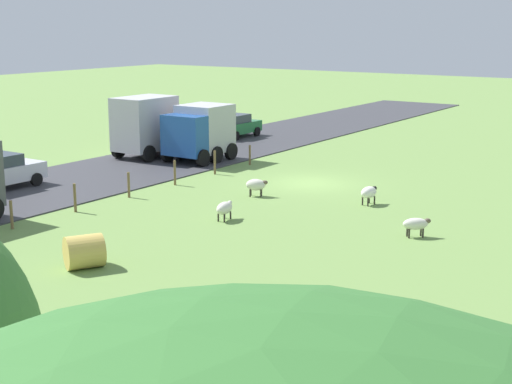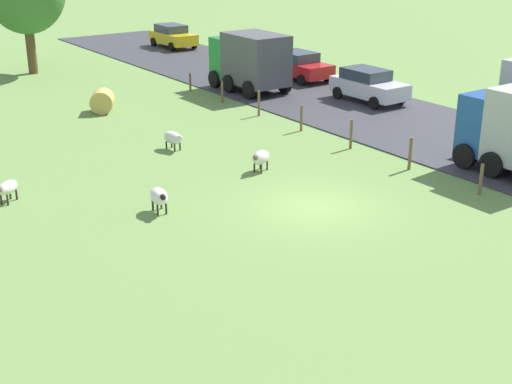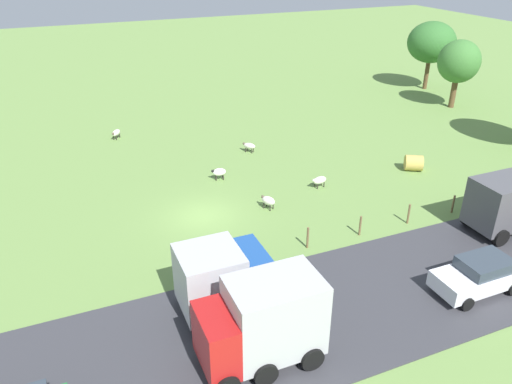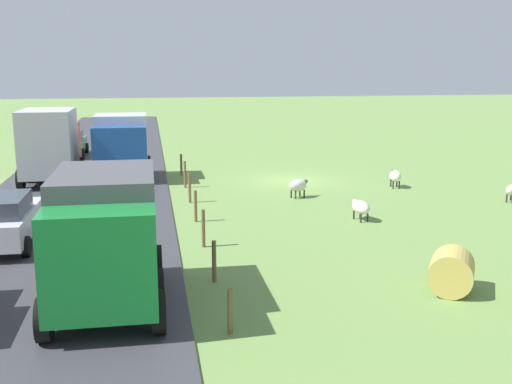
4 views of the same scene
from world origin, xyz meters
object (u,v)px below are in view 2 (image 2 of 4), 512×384
object	(u,v)px
sheep_3	(261,158)
truck_0	(250,60)
car_0	(299,65)
hay_bale_0	(102,101)
sheep_4	(159,196)
sheep_0	(173,138)
car_3	(368,85)
car_2	(173,36)
sheep_2	(7,188)

from	to	relation	value
sheep_3	truck_0	distance (m)	13.73
sheep_3	car_0	size ratio (longest dim) A/B	0.25
hay_bale_0	sheep_4	bearing A→B (deg)	-106.39
hay_bale_0	truck_0	world-z (taller)	truck_0
hay_bale_0	sheep_0	bearing A→B (deg)	-91.48
sheep_3	hay_bale_0	bearing A→B (deg)	95.61
car_0	car_3	world-z (taller)	car_3
hay_bale_0	car_0	bearing A→B (deg)	1.52
sheep_3	car_0	world-z (taller)	car_0
sheep_3	hay_bale_0	world-z (taller)	hay_bale_0
hay_bale_0	car_3	bearing A→B (deg)	-26.49
car_2	car_3	xyz separation A→B (m)	(-0.04, -21.09, 0.01)
hay_bale_0	car_2	size ratio (longest dim) A/B	0.28
sheep_4	truck_0	bearing A→B (deg)	45.64
sheep_3	hay_bale_0	size ratio (longest dim) A/B	0.88
sheep_4	sheep_3	bearing A→B (deg)	15.65
sheep_0	sheep_2	size ratio (longest dim) A/B	1.12
truck_0	car_0	bearing A→B (deg)	11.07
sheep_0	sheep_2	bearing A→B (deg)	-164.94
sheep_3	sheep_4	world-z (taller)	sheep_4
sheep_4	car_0	world-z (taller)	car_0
car_2	car_3	size ratio (longest dim) A/B	1.01
sheep_0	car_3	bearing A→B (deg)	6.59
car_3	sheep_2	bearing A→B (deg)	-170.18
sheep_2	sheep_3	size ratio (longest dim) A/B	0.97
sheep_3	sheep_4	bearing A→B (deg)	-164.35
car_2	hay_bale_0	bearing A→B (deg)	-129.48
sheep_4	hay_bale_0	distance (m)	13.91
sheep_0	sheep_2	xyz separation A→B (m)	(-7.48, -2.01, 0.00)
car_2	truck_0	bearing A→B (deg)	-103.34
truck_0	car_2	size ratio (longest dim) A/B	1.10
sheep_0	sheep_4	xyz separation A→B (m)	(-3.73, -5.78, 0.05)
sheep_4	sheep_2	bearing A→B (deg)	134.92
sheep_3	sheep_2	bearing A→B (deg)	165.20
sheep_2	sheep_0	bearing A→B (deg)	15.06
car_2	sheep_4	bearing A→B (deg)	-119.86
truck_0	car_0	xyz separation A→B (m)	(4.15, 0.81, -0.88)
sheep_0	sheep_3	size ratio (longest dim) A/B	1.09
sheep_0	truck_0	bearing A→B (deg)	38.68
sheep_2	car_3	size ratio (longest dim) A/B	0.24
sheep_3	car_3	xyz separation A→B (m)	(11.11, 5.79, 0.38)
car_0	car_2	bearing A→B (deg)	91.91
sheep_2	truck_0	bearing A→B (deg)	29.12
sheep_0	sheep_4	size ratio (longest dim) A/B	1.10
sheep_2	sheep_4	xyz separation A→B (m)	(3.76, -3.77, 0.04)
sheep_4	car_3	world-z (taller)	car_3
sheep_4	car_0	size ratio (longest dim) A/B	0.25
truck_0	car_3	world-z (taller)	truck_0
sheep_3	sheep_4	size ratio (longest dim) A/B	1.01
hay_bale_0	car_2	distance (m)	19.39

